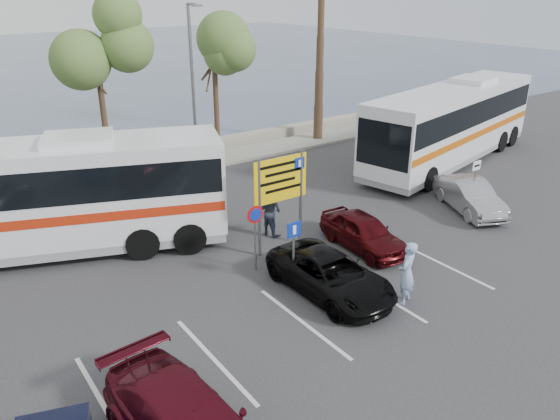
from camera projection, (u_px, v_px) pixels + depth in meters
ground at (314, 294)px, 17.09m from camera, size 120.00×120.00×0.00m
kerb_strip at (141, 174)px, 27.59m from camera, size 44.00×2.40×0.15m
seawall at (126, 160)px, 29.01m from camera, size 48.00×0.80×0.60m
tree_mid at (94, 40)px, 24.25m from camera, size 3.20×3.20×8.00m
tree_right at (213, 44)px, 27.64m from camera, size 3.20×3.20×7.40m
street_lamp_right at (193, 79)px, 27.09m from camera, size 0.45×1.15×8.01m
direction_sign at (281, 187)px, 19.09m from camera, size 2.20×0.12×3.60m
sign_no_stop at (255, 228)px, 17.95m from camera, size 0.60×0.08×2.35m
sign_parking at (294, 245)px, 17.01m from camera, size 0.50×0.07×2.25m
sign_taxi at (475, 179)px, 22.89m from camera, size 0.50×0.07×2.20m
lane_markings at (304, 321)px, 15.73m from camera, size 12.02×4.20×0.01m
coach_bus_left at (24, 203)px, 18.86m from camera, size 13.84×7.54×4.27m
coach_bus_right at (452, 126)px, 28.95m from camera, size 14.07×5.92×4.29m
car_red at (363, 232)px, 19.83m from camera, size 1.78×3.92×1.30m
suv_black at (331, 275)px, 16.96m from camera, size 2.19×4.59×1.27m
car_silver_b at (470, 196)px, 23.10m from camera, size 2.99×4.33×1.35m
pedestrian_near at (407, 273)px, 16.32m from camera, size 0.86×0.74×2.01m
pedestrian_far at (271, 211)px, 20.82m from camera, size 0.95×1.11×1.97m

